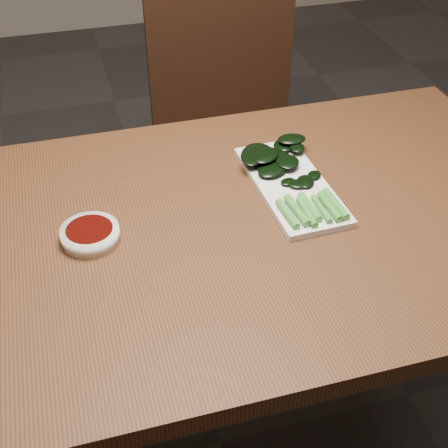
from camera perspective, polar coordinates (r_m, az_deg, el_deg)
ground at (r=1.76m, az=-0.38°, el=-19.39°), size 6.00×6.00×0.00m
table at (r=1.23m, az=-0.51°, el=-2.55°), size 1.40×0.80×0.75m
chair_far at (r=2.00m, az=0.55°, el=8.70°), size 0.49×0.49×0.89m
sauce_bowl at (r=1.17m, az=-12.15°, el=-0.93°), size 0.11×0.11×0.03m
serving_plate at (r=1.28m, az=6.14°, el=3.54°), size 0.15×0.32×0.01m
gai_lan at (r=1.30m, az=5.33°, el=5.16°), size 0.17×0.32×0.03m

